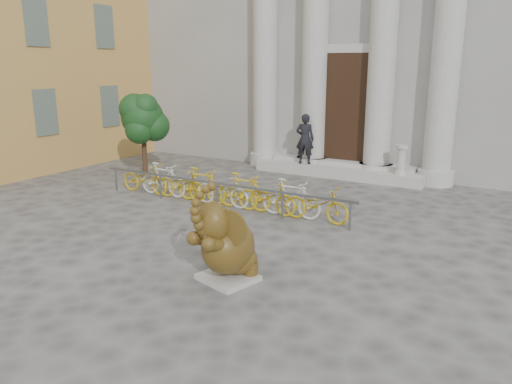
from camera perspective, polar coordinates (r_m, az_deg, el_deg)
The scene contains 9 objects.
ground at distance 10.01m, azimuth -10.50°, elevation -8.45°, with size 80.00×80.00×0.00m, color #474442.
classical_building at distance 22.79m, azimuth 15.34°, elevation 19.39°, with size 22.00×10.70×12.00m.
entrance_steps at distance 17.81m, azimuth 9.42°, elevation 2.40°, with size 6.00×1.20×0.36m, color #A8A59E.
ochre_building at distance 23.16m, azimuth -27.17°, elevation 18.32°, with size 8.00×14.00×12.00m, color #BC8D48.
elephant_statue at distance 9.04m, azimuth -3.43°, elevation -6.07°, with size 1.24×1.49×1.89m.
bike_rack at distance 13.83m, azimuth -3.89°, elevation 0.42°, with size 8.00×0.53×1.00m.
tree at distance 17.82m, azimuth -12.81°, elevation 8.17°, with size 1.65×1.51×2.86m.
pedestrian at distance 17.85m, azimuth 5.61°, elevation 6.06°, with size 0.65×0.43×1.79m, color black.
balustrade_post at distance 16.77m, azimuth 16.25°, elevation 3.42°, with size 0.39×0.39×0.95m.
Camera 1 is at (6.10, -6.93, 3.87)m, focal length 35.00 mm.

